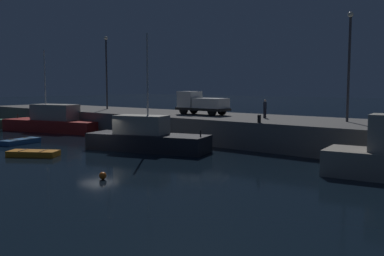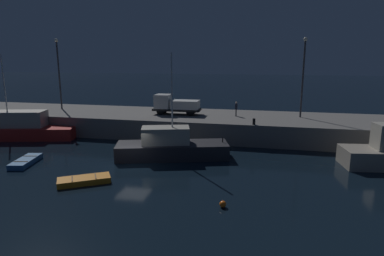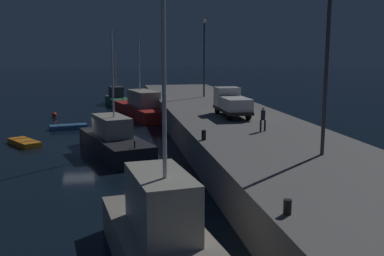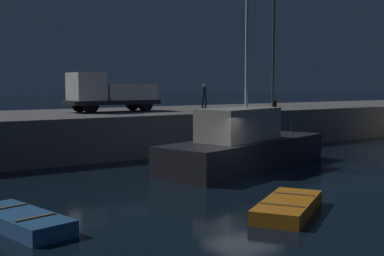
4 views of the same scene
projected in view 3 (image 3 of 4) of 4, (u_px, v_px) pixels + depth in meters
name	position (u px, v px, depth m)	size (l,w,h in m)	color
ground_plane	(78.00, 148.00, 35.72)	(320.00, 320.00, 0.00)	black
pier_quay	(233.00, 129.00, 37.73)	(67.79, 9.70, 2.24)	slate
fishing_trawler_red	(143.00, 108.00, 52.02)	(12.70, 6.51, 9.10)	red
fishing_boat_blue	(114.00, 140.00, 33.64)	(10.24, 5.67, 9.16)	#232328
fishing_boat_white	(168.00, 249.00, 14.96)	(11.15, 4.57, 11.59)	gray
fishing_boat_orange	(117.00, 99.00, 63.38)	(8.31, 3.58, 7.52)	#2D6647
dinghy_orange_near	(68.00, 127.00, 44.07)	(2.03, 3.72, 0.47)	#2D6099
rowboat_white_mid	(24.00, 143.00, 36.69)	(3.78, 3.11, 0.46)	orange
mooring_buoy_mid	(54.00, 115.00, 51.47)	(0.59, 0.59, 0.59)	red
lamp_post_west	(204.00, 53.00, 51.62)	(0.44, 0.44, 8.85)	#38383D
lamp_post_east	(327.00, 59.00, 22.91)	(0.44, 0.44, 8.66)	#38383D
utility_truck	(232.00, 103.00, 37.10)	(5.55, 2.04, 2.30)	black
dockworker	(263.00, 118.00, 30.31)	(0.33, 0.44, 1.65)	black
bollard_west	(287.00, 207.00, 15.12)	(0.28, 0.28, 0.53)	black
bollard_central	(204.00, 135.00, 27.52)	(0.28, 0.28, 0.61)	black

